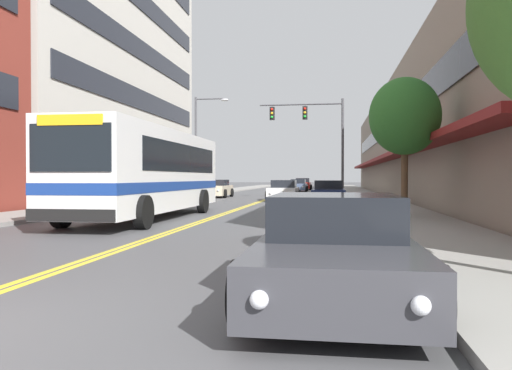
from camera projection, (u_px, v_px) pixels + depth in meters
The scene contains 18 objects.
ground_plane at pixel (277, 196), 41.24m from camera, with size 240.00×240.00×0.00m, color #4C4C4F.
sidewalk_left at pixel (195, 195), 42.28m from camera, with size 3.05×106.00×0.14m.
sidewalk_right at pixel (364, 195), 40.20m from camera, with size 3.05×106.00×0.14m.
centre_line at pixel (277, 196), 41.24m from camera, with size 0.34×106.00×0.01m.
office_tower_left at pixel (63, 6), 35.95m from camera, with size 12.08×25.35×27.84m.
storefront_row_right at pixel (438, 140), 39.28m from camera, with size 9.10×68.00×8.98m.
city_bus at pixel (149, 170), 18.46m from camera, with size 2.86×11.14×3.20m.
car_champagne_parked_left_near at pixel (216, 189), 38.14m from camera, with size 2.20×4.24×1.35m.
car_dark_grey_parked_right_foreground at pixel (335, 249), 6.31m from camera, with size 2.08×4.73×1.29m.
car_navy_parked_right_mid at pixel (329, 194), 26.78m from camera, with size 1.96×4.49×1.36m.
car_black_parked_right_far at pixel (329, 190), 36.67m from camera, with size 2.12×4.47×1.24m.
car_white_moving_lead at pixel (284, 191), 32.61m from camera, with size 2.06×4.33×1.35m.
car_slate_blue_moving_second at pixel (298, 186), 54.19m from camera, with size 2.02×4.28×1.33m.
car_red_moving_third at pixel (303, 184), 62.48m from camera, with size 2.18×4.93×1.45m.
traffic_signal_mast at pixel (315, 128), 34.97m from camera, with size 5.91×0.38×7.02m.
street_lamp_left_far at pixel (201, 137), 36.08m from camera, with size 2.49×0.28×7.34m.
street_tree_right_mid at pixel (405, 117), 17.54m from camera, with size 2.48×2.48×4.90m.
fire_hydrant at pixel (387, 213), 13.85m from camera, with size 0.31×0.23×0.78m.
Camera 1 is at (4.38, -4.03, 1.51)m, focal length 35.00 mm.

